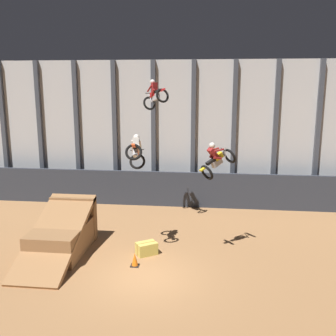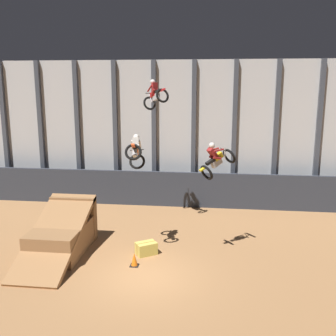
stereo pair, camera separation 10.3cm
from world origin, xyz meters
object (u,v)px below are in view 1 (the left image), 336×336
Objects in this scene: hay_bale_trackside at (147,248)px; rider_bike_center_air at (155,95)px; traffic_cone_near_ramp at (135,260)px; rider_bike_right_air at (217,160)px; dirt_ramp at (63,234)px; rider_bike_left_air at (136,152)px.

rider_bike_center_air is at bearing 92.05° from hay_bale_trackside.
rider_bike_right_air is at bearing 26.42° from traffic_cone_near_ramp.
dirt_ramp is 9.09× the size of traffic_cone_near_ramp.
rider_bike_left_air is at bearing 145.32° from hay_bale_trackside.
hay_bale_trackside is at bearing -121.73° from rider_bike_right_air.
rider_bike_left_air is 1.60× the size of hay_bale_trackside.
rider_bike_right_air is 5.12m from hay_bale_trackside.
rider_bike_center_air is 8.44m from traffic_cone_near_ramp.
rider_bike_right_air is 1.62× the size of hay_bale_trackside.
hay_bale_trackside is (3.90, 0.03, -0.51)m from dirt_ramp.
dirt_ramp is at bearing -178.21° from rider_bike_left_air.
rider_bike_center_air is at bearing 45.91° from dirt_ramp.
rider_bike_left_air is 3.56m from rider_bike_right_air.
hay_bale_trackside is at bearing 0.39° from dirt_ramp.
rider_bike_left_air is at bearing -134.34° from rider_bike_center_air.
rider_bike_left_air is 0.98× the size of rider_bike_center_air.
traffic_cone_near_ramp is (3.60, -1.19, -0.50)m from dirt_ramp.
dirt_ramp is 8.25m from rider_bike_center_air.
rider_bike_center_air is (3.76, 3.88, 6.24)m from dirt_ramp.
rider_bike_center_air is 1.00× the size of rider_bike_right_air.
dirt_ramp is 3.82m from traffic_cone_near_ramp.
rider_bike_left_air is at bearing -128.32° from rider_bike_right_air.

